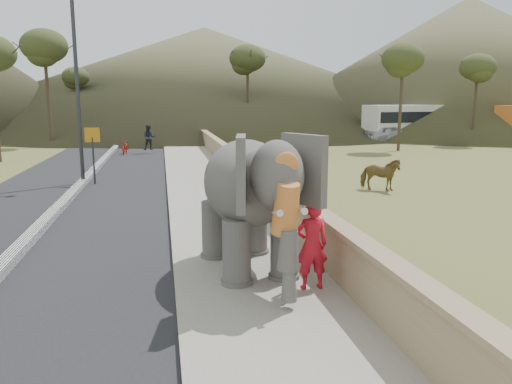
# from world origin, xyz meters

# --- Properties ---
(ground) EXTENTS (160.00, 160.00, 0.00)m
(ground) POSITION_xyz_m (0.00, 0.00, 0.00)
(ground) COLOR olive
(ground) RESTS_ON ground
(road) EXTENTS (7.00, 120.00, 0.03)m
(road) POSITION_xyz_m (-5.00, 10.00, 0.01)
(road) COLOR black
(road) RESTS_ON ground
(median) EXTENTS (0.35, 120.00, 0.22)m
(median) POSITION_xyz_m (-5.00, 10.00, 0.11)
(median) COLOR black
(median) RESTS_ON ground
(walkway) EXTENTS (3.00, 120.00, 0.15)m
(walkway) POSITION_xyz_m (0.00, 10.00, 0.07)
(walkway) COLOR #9E9687
(walkway) RESTS_ON ground
(parapet) EXTENTS (0.30, 120.00, 1.10)m
(parapet) POSITION_xyz_m (1.65, 10.00, 0.55)
(parapet) COLOR tan
(parapet) RESTS_ON ground
(lamppost) EXTENTS (1.76, 0.36, 8.00)m
(lamppost) POSITION_xyz_m (-4.69, 15.81, 4.87)
(lamppost) COLOR #2E2F33
(lamppost) RESTS_ON ground
(signboard) EXTENTS (0.60, 0.08, 2.40)m
(signboard) POSITION_xyz_m (-4.50, 15.60, 1.64)
(signboard) COLOR #2D2D33
(signboard) RESTS_ON ground
(cow) EXTENTS (1.69, 1.36, 1.30)m
(cow) POSITION_xyz_m (6.74, 11.95, 0.65)
(cow) COLOR brown
(cow) RESTS_ON ground
(distant_car) EXTENTS (4.34, 2.01, 1.44)m
(distant_car) POSITION_xyz_m (17.39, 33.30, 0.72)
(distant_car) COLOR silver
(distant_car) RESTS_ON ground
(bus_white) EXTENTS (11.27, 4.46, 3.10)m
(bus_white) POSITION_xyz_m (21.13, 34.91, 1.55)
(bus_white) COLOR silver
(bus_white) RESTS_ON ground
(hill_right) EXTENTS (56.00, 56.00, 16.00)m
(hill_right) POSITION_xyz_m (36.00, 52.00, 8.00)
(hill_right) COLOR brown
(hill_right) RESTS_ON ground
(hill_far) EXTENTS (80.00, 80.00, 14.00)m
(hill_far) POSITION_xyz_m (5.00, 70.00, 7.00)
(hill_far) COLOR brown
(hill_far) RESTS_ON ground
(elephant_and_man) EXTENTS (2.46, 4.04, 2.76)m
(elephant_and_man) POSITION_xyz_m (0.02, 3.51, 1.52)
(elephant_and_man) COLOR #615D58
(elephant_and_man) RESTS_ON ground
(motorcyclist) EXTENTS (2.39, 1.87, 1.94)m
(motorcyclist) POSITION_xyz_m (-3.35, 27.64, 0.75)
(motorcyclist) COLOR #9A160E
(motorcyclist) RESTS_ON ground
(trees) EXTENTS (47.11, 42.46, 8.96)m
(trees) POSITION_xyz_m (5.23, 31.40, 3.89)
(trees) COLOR #473828
(trees) RESTS_ON ground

